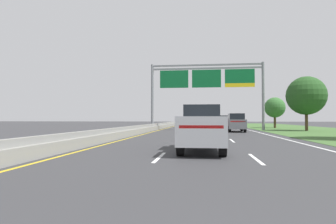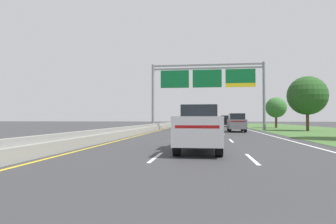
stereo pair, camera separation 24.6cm
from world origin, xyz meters
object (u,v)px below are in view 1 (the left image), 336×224
(overhead_sign_gantry, at_px, (206,82))
(roadside_tree_mid, at_px, (306,96))
(pickup_truck_silver, at_px, (202,128))
(car_grey_right_lane_suv, at_px, (236,122))
(car_black_right_lane_suv, at_px, (224,121))
(car_red_centre_lane_suv, at_px, (204,122))
(car_navy_centre_lane_sedan, at_px, (203,123))
(roadside_tree_far, at_px, (275,108))

(overhead_sign_gantry, distance_m, roadside_tree_mid, 12.52)
(roadside_tree_mid, bearing_deg, pickup_truck_silver, -118.40)
(overhead_sign_gantry, distance_m, car_grey_right_lane_suv, 7.76)
(car_black_right_lane_suv, bearing_deg, car_red_centre_lane_suv, 166.97)
(overhead_sign_gantry, distance_m, car_red_centre_lane_suv, 5.49)
(car_navy_centre_lane_sedan, bearing_deg, roadside_tree_far, -90.22)
(car_grey_right_lane_suv, bearing_deg, pickup_truck_silver, 170.16)
(pickup_truck_silver, distance_m, roadside_tree_far, 36.20)
(car_black_right_lane_suv, height_order, car_grey_right_lane_suv, same)
(car_black_right_lane_suv, distance_m, car_grey_right_lane_suv, 22.00)
(car_navy_centre_lane_sedan, relative_size, car_red_centre_lane_suv, 0.93)
(car_red_centre_lane_suv, bearing_deg, car_black_right_lane_suv, -10.26)
(car_red_centre_lane_suv, distance_m, roadside_tree_far, 15.95)
(pickup_truck_silver, height_order, car_grey_right_lane_suv, pickup_truck_silver)
(car_navy_centre_lane_sedan, distance_m, car_grey_right_lane_suv, 14.63)
(car_navy_centre_lane_sedan, xyz_separation_m, roadside_tree_far, (11.53, -0.02, 2.49))
(car_red_centre_lane_suv, distance_m, roadside_tree_mid, 13.13)
(roadside_tree_mid, relative_size, roadside_tree_far, 1.37)
(car_red_centre_lane_suv, xyz_separation_m, car_grey_right_lane_suv, (3.71, -3.22, 0.00))
(overhead_sign_gantry, xyz_separation_m, car_black_right_lane_suv, (3.49, 17.39, -5.30))
(pickup_truck_silver, distance_m, car_navy_centre_lane_sedan, 34.25)
(pickup_truck_silver, relative_size, roadside_tree_far, 1.09)
(overhead_sign_gantry, bearing_deg, car_grey_right_lane_suv, -54.21)
(overhead_sign_gantry, relative_size, car_red_centre_lane_suv, 3.17)
(car_black_right_lane_suv, xyz_separation_m, roadside_tree_mid, (8.82, -18.42, 3.28))
(pickup_truck_silver, relative_size, car_navy_centre_lane_sedan, 1.23)
(car_black_right_lane_suv, bearing_deg, car_navy_centre_lane_sedan, 151.90)
(car_red_centre_lane_suv, relative_size, car_grey_right_lane_suv, 1.00)
(car_black_right_lane_suv, xyz_separation_m, car_red_centre_lane_suv, (-3.89, -18.78, 0.00))
(car_grey_right_lane_suv, height_order, roadside_tree_mid, roadside_tree_mid)
(roadside_tree_far, bearing_deg, car_red_centre_lane_suv, -136.42)
(overhead_sign_gantry, height_order, pickup_truck_silver, overhead_sign_gantry)
(car_black_right_lane_suv, bearing_deg, roadside_tree_far, -137.55)
(overhead_sign_gantry, xyz_separation_m, car_red_centre_lane_suv, (-0.40, -1.38, -5.30))
(car_red_centre_lane_suv, height_order, car_grey_right_lane_suv, same)
(car_black_right_lane_suv, bearing_deg, overhead_sign_gantry, 167.31)
(roadside_tree_mid, height_order, roadside_tree_far, roadside_tree_mid)
(overhead_sign_gantry, bearing_deg, roadside_tree_mid, -4.75)
(roadside_tree_far, bearing_deg, pickup_truck_silver, -108.65)
(car_navy_centre_lane_sedan, bearing_deg, roadside_tree_mid, -129.65)
(car_navy_centre_lane_sedan, relative_size, roadside_tree_far, 0.89)
(car_black_right_lane_suv, distance_m, roadside_tree_far, 11.14)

